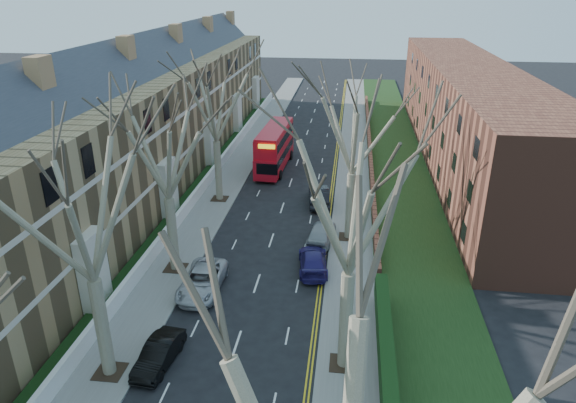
% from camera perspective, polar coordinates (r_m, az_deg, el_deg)
% --- Properties ---
extents(pavement_left, '(3.00, 102.00, 0.12)m').
position_cam_1_polar(pavement_left, '(55.77, -5.12, 4.64)').
color(pavement_left, slate).
rests_on(pavement_left, ground).
extents(pavement_right, '(3.00, 102.00, 0.12)m').
position_cam_1_polar(pavement_right, '(54.58, 7.33, 4.12)').
color(pavement_right, slate).
rests_on(pavement_right, ground).
extents(terrace_left, '(9.70, 78.00, 13.60)m').
position_cam_1_polar(terrace_left, '(49.18, -16.14, 7.92)').
color(terrace_left, olive).
rests_on(terrace_left, ground).
extents(flats_right, '(13.97, 54.00, 10.00)m').
position_cam_1_polar(flats_right, '(58.32, 19.09, 9.32)').
color(flats_right, brown).
rests_on(flats_right, ground).
extents(front_wall_left, '(0.30, 78.00, 1.00)m').
position_cam_1_polar(front_wall_left, '(48.68, -8.98, 2.32)').
color(front_wall_left, white).
rests_on(front_wall_left, ground).
extents(grass_verge_right, '(6.00, 102.00, 0.06)m').
position_cam_1_polar(grass_verge_right, '(54.78, 12.05, 3.96)').
color(grass_verge_right, '#193212').
rests_on(grass_verge_right, ground).
extents(tree_left_mid, '(10.50, 10.50, 14.71)m').
position_cam_1_polar(tree_left_mid, '(23.22, -22.19, 0.69)').
color(tree_left_mid, '#726A51').
rests_on(tree_left_mid, ground).
extents(tree_left_far, '(10.15, 10.15, 14.22)m').
position_cam_1_polar(tree_left_far, '(31.89, -13.76, 7.05)').
color(tree_left_far, '#726A51').
rests_on(tree_left_far, ground).
extents(tree_left_dist, '(10.50, 10.50, 14.71)m').
position_cam_1_polar(tree_left_dist, '(42.92, -8.26, 11.98)').
color(tree_left_dist, '#726A51').
rests_on(tree_left_dist, ground).
extents(tree_right_mid, '(10.50, 10.50, 14.71)m').
position_cam_1_polar(tree_right_mid, '(22.20, 7.22, 1.30)').
color(tree_right_mid, '#726A51').
rests_on(tree_right_mid, ground).
extents(tree_right_far, '(10.15, 10.15, 14.22)m').
position_cam_1_polar(tree_right_far, '(35.66, 7.40, 9.21)').
color(tree_right_far, '#726A51').
rests_on(tree_right_far, ground).
extents(double_decker_bus, '(2.89, 10.01, 4.19)m').
position_cam_1_polar(double_decker_bus, '(52.59, -1.49, 5.85)').
color(double_decker_bus, '#B80D1A').
rests_on(double_decker_bus, ground).
extents(car_left_mid, '(1.74, 3.97, 1.27)m').
position_cam_1_polar(car_left_mid, '(27.55, -14.15, -16.10)').
color(car_left_mid, black).
rests_on(car_left_mid, ground).
extents(car_left_far, '(2.39, 5.12, 1.42)m').
position_cam_1_polar(car_left_far, '(32.62, -9.51, -8.67)').
color(car_left_far, '#AEAEB4').
rests_on(car_left_far, ground).
extents(car_right_near, '(2.38, 4.77, 1.33)m').
position_cam_1_polar(car_right_near, '(34.41, 2.79, -6.61)').
color(car_right_near, navy).
rests_on(car_right_near, ground).
extents(car_right_mid, '(2.24, 4.52, 1.48)m').
position_cam_1_polar(car_right_mid, '(37.95, 3.71, -3.48)').
color(car_right_mid, gray).
rests_on(car_right_mid, ground).
extents(car_right_far, '(2.16, 4.88, 1.56)m').
position_cam_1_polar(car_right_far, '(44.39, 3.43, 0.69)').
color(car_right_far, black).
rests_on(car_right_far, ground).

